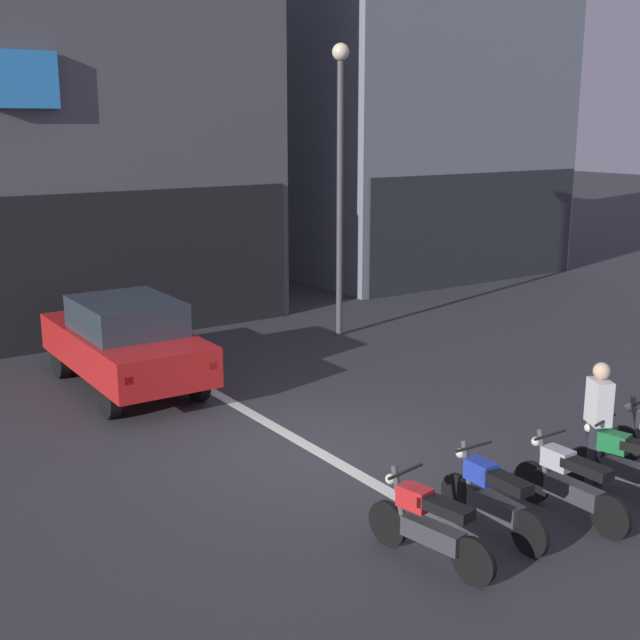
% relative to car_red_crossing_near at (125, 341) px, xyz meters
% --- Properties ---
extents(ground_plane, '(120.00, 120.00, 0.00)m').
position_rel_car_red_crossing_near_xyz_m(ground_plane, '(1.17, -4.42, -0.89)').
color(ground_plane, '#333338').
extents(lane_centre_line, '(0.20, 18.00, 0.01)m').
position_rel_car_red_crossing_near_xyz_m(lane_centre_line, '(1.17, 1.58, -0.88)').
color(lane_centre_line, silver).
rests_on(lane_centre_line, ground).
extents(building_mid_block, '(10.16, 9.38, 11.10)m').
position_rel_car_red_crossing_near_xyz_m(building_mid_block, '(0.40, 7.91, 4.65)').
color(building_mid_block, '#56565B').
rests_on(building_mid_block, ground).
extents(building_far_right, '(8.26, 8.56, 13.24)m').
position_rel_car_red_crossing_near_xyz_m(building_far_right, '(12.13, 7.92, 5.72)').
color(building_far_right, gray).
rests_on(building_far_right, ground).
extents(car_red_crossing_near, '(1.81, 4.12, 1.64)m').
position_rel_car_red_crossing_near_xyz_m(car_red_crossing_near, '(0.00, 0.00, 0.00)').
color(car_red_crossing_near, black).
rests_on(car_red_crossing_near, ground).
extents(street_lamp, '(0.36, 0.36, 6.19)m').
position_rel_car_red_crossing_near_xyz_m(street_lamp, '(5.34, 1.02, 2.93)').
color(street_lamp, '#47474C').
rests_on(street_lamp, ground).
extents(motorcycle_red_row_leftmost, '(0.55, 1.66, 0.98)m').
position_rel_car_red_crossing_near_xyz_m(motorcycle_red_row_leftmost, '(0.40, -7.51, -0.43)').
color(motorcycle_red_row_leftmost, black).
rests_on(motorcycle_red_row_leftmost, ground).
extents(motorcycle_blue_row_left_mid, '(0.55, 1.67, 0.98)m').
position_rel_car_red_crossing_near_xyz_m(motorcycle_blue_row_left_mid, '(1.44, -7.42, -0.43)').
color(motorcycle_blue_row_left_mid, black).
rests_on(motorcycle_blue_row_left_mid, ground).
extents(motorcycle_silver_row_centre, '(0.55, 1.67, 0.98)m').
position_rel_car_red_crossing_near_xyz_m(motorcycle_silver_row_centre, '(2.48, -7.67, -0.43)').
color(motorcycle_silver_row_centre, black).
rests_on(motorcycle_silver_row_centre, ground).
extents(motorcycle_green_row_right_mid, '(0.57, 1.64, 0.98)m').
position_rel_car_red_crossing_near_xyz_m(motorcycle_green_row_right_mid, '(3.51, -7.71, -0.43)').
color(motorcycle_green_row_right_mid, black).
rests_on(motorcycle_green_row_right_mid, ground).
extents(person_by_motorcycles, '(0.36, 0.42, 1.67)m').
position_rel_car_red_crossing_near_xyz_m(person_by_motorcycles, '(3.47, -7.25, -0.03)').
color(person_by_motorcycles, '#23232D').
rests_on(person_by_motorcycles, ground).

